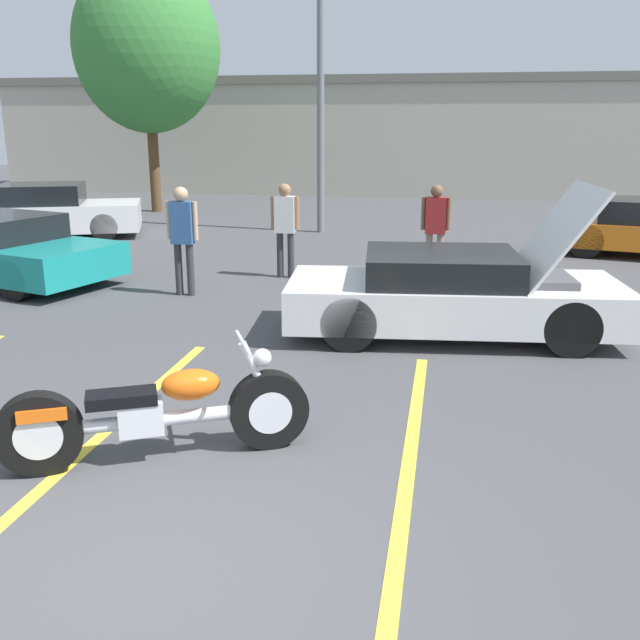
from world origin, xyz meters
name	(u,v)px	position (x,y,z in m)	size (l,w,h in m)	color
ground_plane	(138,574)	(0.00, 0.00, 0.00)	(80.00, 80.00, 0.00)	#474749
parking_stripe_middle	(107,430)	(-1.19, 1.98, 0.00)	(0.12, 5.08, 0.01)	yellow
parking_stripe_back	(410,454)	(1.58, 1.98, 0.00)	(0.12, 5.08, 0.01)	yellow
far_building	(406,132)	(0.00, 25.34, 2.34)	(32.00, 4.20, 4.40)	#B2AD9E
light_pole	(323,37)	(-1.35, 14.38, 4.70)	(1.21, 0.28, 8.63)	slate
tree_background	(147,47)	(-7.30, 17.78, 4.88)	(4.35, 4.35, 7.39)	brown
motorcycle	(157,414)	(-0.48, 1.53, 0.41)	(2.37, 1.26, 0.98)	black
show_car_hood_open	(455,293)	(1.94, 5.65, 0.56)	(4.46, 2.19, 1.98)	white
parked_car_left_row	(49,212)	(-7.81, 12.39, 0.61)	(4.61, 3.28, 1.29)	white
parked_car_mid_row	(2,250)	(-5.86, 7.54, 0.57)	(4.45, 3.02, 1.17)	teal
spectator_near_motorcycle	(285,222)	(-1.07, 8.82, 1.00)	(0.52, 0.22, 1.69)	#333338
spectator_by_show_car	(183,231)	(-2.37, 7.18, 1.05)	(0.52, 0.23, 1.75)	#333338
spectator_far_lot	(436,223)	(1.59, 9.24, 0.99)	(0.52, 0.22, 1.67)	gray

